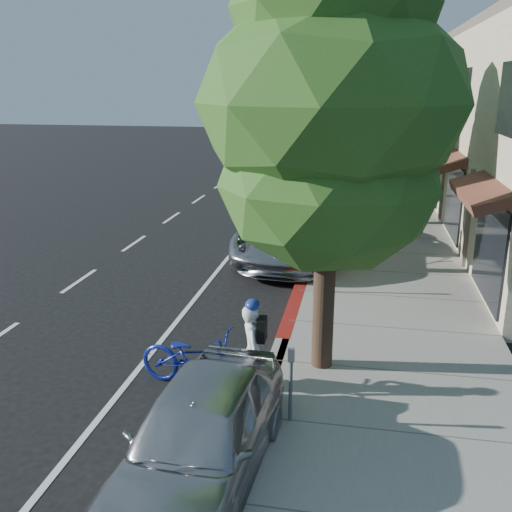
% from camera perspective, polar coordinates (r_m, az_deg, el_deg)
% --- Properties ---
extents(ground, '(120.00, 120.00, 0.00)m').
position_cam_1_polar(ground, '(13.16, 3.27, -7.01)').
color(ground, black).
rests_on(ground, ground).
extents(sidewalk, '(4.60, 56.00, 0.15)m').
position_cam_1_polar(sidewalk, '(20.64, 12.57, 1.74)').
color(sidewalk, gray).
rests_on(sidewalk, ground).
extents(curb, '(0.30, 56.00, 0.15)m').
position_cam_1_polar(curb, '(20.68, 6.19, 2.08)').
color(curb, '#9E998E').
rests_on(curb, ground).
extents(curb_red_segment, '(0.32, 4.00, 0.15)m').
position_cam_1_polar(curb_red_segment, '(14.05, 3.82, -5.10)').
color(curb_red_segment, maroon).
rests_on(curb_red_segment, ground).
extents(street_tree_0, '(4.58, 4.58, 7.85)m').
position_cam_1_polar(street_tree_0, '(9.97, 7.49, 14.27)').
color(street_tree_0, black).
rests_on(street_tree_0, ground).
extents(street_tree_1, '(4.22, 4.22, 7.16)m').
position_cam_1_polar(street_tree_1, '(15.98, 8.78, 13.57)').
color(street_tree_1, black).
rests_on(street_tree_1, ground).
extents(street_tree_2, '(4.58, 4.58, 7.08)m').
position_cam_1_polar(street_tree_2, '(21.97, 9.40, 14.02)').
color(street_tree_2, black).
rests_on(street_tree_2, ground).
extents(street_tree_3, '(5.11, 5.11, 7.99)m').
position_cam_1_polar(street_tree_3, '(27.95, 9.83, 15.74)').
color(street_tree_3, black).
rests_on(street_tree_3, ground).
extents(street_tree_4, '(4.85, 4.85, 8.04)m').
position_cam_1_polar(street_tree_4, '(33.95, 10.07, 16.06)').
color(street_tree_4, black).
rests_on(street_tree_4, ground).
extents(street_tree_5, '(4.98, 4.98, 7.50)m').
position_cam_1_polar(street_tree_5, '(39.96, 10.20, 15.52)').
color(street_tree_5, black).
rests_on(street_tree_5, ground).
extents(cyclist, '(0.55, 0.69, 1.66)m').
position_cam_1_polar(cyclist, '(10.16, -0.33, -9.36)').
color(cyclist, silver).
rests_on(cyclist, ground).
extents(bicycle, '(2.23, 1.07, 1.12)m').
position_cam_1_polar(bicycle, '(10.51, -6.09, -10.16)').
color(bicycle, '#162497').
rests_on(bicycle, ground).
extents(silver_suv, '(3.48, 6.75, 1.82)m').
position_cam_1_polar(silver_suv, '(18.10, 4.04, 2.73)').
color(silver_suv, '#9F9FA3').
rests_on(silver_suv, ground).
extents(dark_sedan, '(1.89, 4.59, 1.48)m').
position_cam_1_polar(dark_sedan, '(23.10, 4.34, 5.39)').
color(dark_sedan, black).
rests_on(dark_sedan, ground).
extents(white_pickup, '(2.44, 5.58, 1.60)m').
position_cam_1_polar(white_pickup, '(29.09, 3.90, 7.90)').
color(white_pickup, silver).
rests_on(white_pickup, ground).
extents(dark_suv_far, '(1.94, 4.34, 1.45)m').
position_cam_1_polar(dark_suv_far, '(35.19, 6.85, 9.26)').
color(dark_suv_far, black).
rests_on(dark_suv_far, ground).
extents(near_car_a, '(1.99, 4.42, 1.47)m').
position_cam_1_polar(near_car_a, '(8.16, -5.64, -17.44)').
color(near_car_a, '#B3B3B8').
rests_on(near_car_a, ground).
extents(pedestrian, '(1.06, 1.04, 1.72)m').
position_cam_1_polar(pedestrian, '(18.31, 12.32, 2.87)').
color(pedestrian, black).
rests_on(pedestrian, sidewalk).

